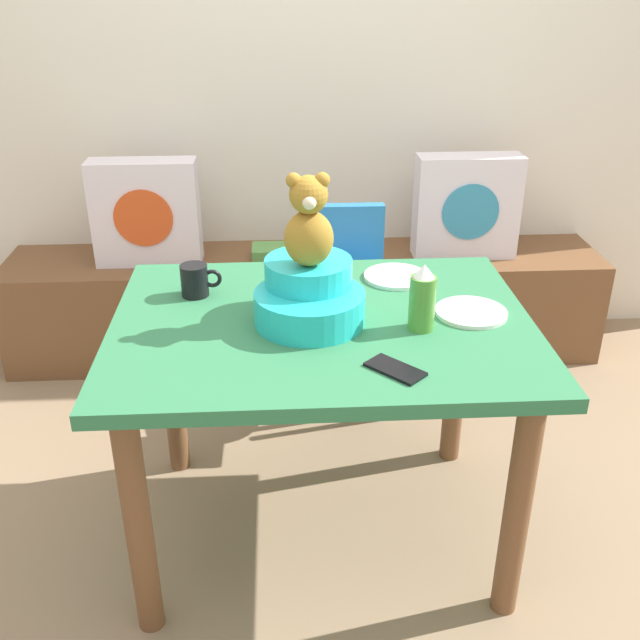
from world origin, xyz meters
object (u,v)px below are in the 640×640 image
(dining_table, at_px, (322,356))
(highchair, at_px, (347,283))
(pillow_floral_left, at_px, (146,213))
(teddy_bear, at_px, (309,223))
(ketchup_bottle, at_px, (422,299))
(cell_phone, at_px, (395,369))
(book_stack, at_px, (275,252))
(infant_seat_teal, at_px, (309,295))
(pillow_floral_right, at_px, (466,207))
(dinner_plate_near, at_px, (396,277))
(coffee_mug, at_px, (195,280))
(dinner_plate_far, at_px, (471,312))

(dining_table, bearing_deg, highchair, 79.23)
(pillow_floral_left, relative_size, teddy_bear, 1.76)
(ketchup_bottle, height_order, cell_phone, ketchup_bottle)
(book_stack, bearing_deg, infant_seat_teal, -85.37)
(pillow_floral_right, relative_size, cell_phone, 3.06)
(pillow_floral_left, bearing_deg, dinner_plate_near, -44.34)
(book_stack, bearing_deg, highchair, -57.97)
(coffee_mug, distance_m, dinner_plate_far, 0.80)
(pillow_floral_left, relative_size, dinner_plate_near, 2.20)
(pillow_floral_left, xyz_separation_m, book_stack, (0.53, 0.02, -0.19))
(pillow_floral_right, bearing_deg, ketchup_bottle, -109.24)
(dining_table, distance_m, infant_seat_teal, 0.19)
(dinner_plate_near, bearing_deg, teddy_bear, -136.28)
(book_stack, relative_size, highchair, 0.25)
(pillow_floral_right, xyz_separation_m, teddy_bear, (-0.73, -1.16, 0.34))
(book_stack, distance_m, coffee_mug, 1.07)
(dining_table, distance_m, teddy_bear, 0.39)
(pillow_floral_left, xyz_separation_m, pillow_floral_right, (1.35, 0.00, 0.00))
(book_stack, relative_size, infant_seat_teal, 0.61)
(dinner_plate_near, bearing_deg, pillow_floral_left, 135.66)
(dining_table, bearing_deg, book_stack, 96.27)
(teddy_bear, bearing_deg, pillow_floral_right, 57.98)
(pillow_floral_right, distance_m, coffee_mug, 1.44)
(dining_table, height_order, ketchup_bottle, ketchup_bottle)
(pillow_floral_left, xyz_separation_m, infant_seat_teal, (0.63, -1.16, 0.13))
(pillow_floral_left, distance_m, cell_phone, 1.67)
(pillow_floral_right, xyz_separation_m, cell_phone, (-0.53, -1.45, 0.06))
(dining_table, xyz_separation_m, highchair, (0.14, 0.75, -0.10))
(book_stack, xyz_separation_m, infant_seat_teal, (0.10, -1.18, 0.33))
(book_stack, xyz_separation_m, highchair, (0.27, -0.44, 0.04))
(pillow_floral_right, xyz_separation_m, infant_seat_teal, (-0.73, -1.16, 0.13))
(pillow_floral_right, xyz_separation_m, dinner_plate_far, (-0.27, -1.15, 0.07))
(infant_seat_teal, distance_m, teddy_bear, 0.21)
(pillow_floral_left, bearing_deg, coffee_mug, -72.74)
(coffee_mug, height_order, dinner_plate_far, coffee_mug)
(ketchup_bottle, bearing_deg, pillow_floral_right, 70.76)
(infant_seat_teal, relative_size, coffee_mug, 2.75)
(highchair, bearing_deg, infant_seat_teal, -103.43)
(pillow_floral_left, relative_size, book_stack, 2.20)
(highchair, distance_m, teddy_bear, 0.91)
(highchair, distance_m, coffee_mug, 0.80)
(dinner_plate_far, bearing_deg, pillow_floral_left, 133.09)
(highchair, height_order, infant_seat_teal, infant_seat_teal)
(book_stack, xyz_separation_m, ketchup_bottle, (0.39, -1.25, 0.34))
(dinner_plate_near, height_order, cell_phone, dinner_plate_near)
(pillow_floral_right, relative_size, coffee_mug, 3.67)
(pillow_floral_left, bearing_deg, pillow_floral_right, 0.00)
(infant_seat_teal, height_order, dinner_plate_far, infant_seat_teal)
(dining_table, relative_size, highchair, 1.46)
(book_stack, height_order, dinner_plate_near, dinner_plate_near)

